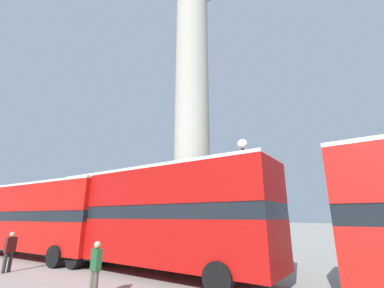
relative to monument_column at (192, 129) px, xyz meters
name	(u,v)px	position (x,y,z in m)	size (l,w,h in m)	color
ground_plane	(192,261)	(0.00, 0.00, -7.52)	(200.00, 200.00, 0.00)	gray
monument_column	(192,129)	(0.00, 0.00, 0.00)	(5.45, 5.45, 20.18)	#A39E8E
bus_a	(155,214)	(0.50, -3.62, -5.11)	(10.84, 2.81, 4.37)	#A80F0C
bus_b	(40,216)	(-8.33, -4.22, -5.17)	(11.46, 3.42, 4.25)	#B7140F
equestrian_statue	(116,222)	(-12.45, 5.06, -5.71)	(3.19, 2.32, 6.24)	#A39E8E
street_lamp	(245,189)	(3.97, -1.65, -4.03)	(0.47, 0.47, 5.77)	black
pedestrian_near_lamp	(95,267)	(1.42, -7.13, -6.65)	(0.44, 0.25, 1.59)	#4C473D
pedestrian_by_plinth	(10,250)	(-4.92, -6.94, -6.60)	(0.27, 0.46, 1.66)	#28282D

